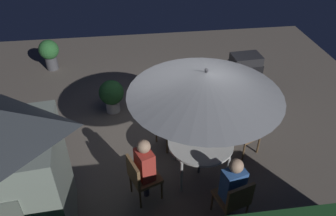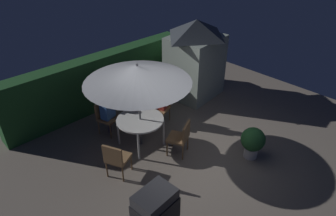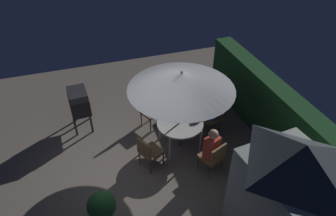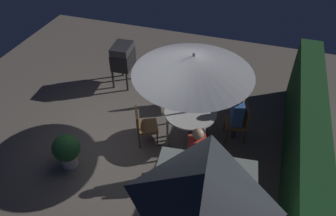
{
  "view_description": "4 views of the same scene",
  "coord_description": "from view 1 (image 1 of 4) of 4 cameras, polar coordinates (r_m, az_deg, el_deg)",
  "views": [
    {
      "loc": [
        0.7,
        5.28,
        4.61
      ],
      "look_at": [
        0.03,
        0.26,
        0.92
      ],
      "focal_mm": 34.72,
      "sensor_mm": 36.0,
      "label": 1
    },
    {
      "loc": [
        -4.14,
        -3.69,
        4.85
      ],
      "look_at": [
        -0.05,
        0.56,
        1.18
      ],
      "focal_mm": 31.98,
      "sensor_mm": 36.0,
      "label": 2
    },
    {
      "loc": [
        4.87,
        -0.93,
        5.55
      ],
      "look_at": [
        -0.47,
        0.83,
        1.28
      ],
      "focal_mm": 32.03,
      "sensor_mm": 36.0,
      "label": 3
    },
    {
      "loc": [
        4.89,
        2.32,
        5.4
      ],
      "look_at": [
        -0.06,
        0.74,
        1.07
      ],
      "focal_mm": 34.76,
      "sensor_mm": 36.0,
      "label": 4
    }
  ],
  "objects": [
    {
      "name": "bbq_grill",
      "position": [
        7.94,
        13.33,
        6.72
      ],
      "size": [
        0.73,
        0.55,
        1.2
      ],
      "color": "black",
      "rests_on": "ground"
    },
    {
      "name": "chair_toward_house",
      "position": [
        6.57,
        -0.08,
        -2.46
      ],
      "size": [
        0.62,
        0.62,
        0.9
      ],
      "color": "olive",
      "rests_on": "ground"
    },
    {
      "name": "person_in_red",
      "position": [
        5.36,
        -4.12,
        -9.64
      ],
      "size": [
        0.35,
        0.4,
        1.26
      ],
      "color": "#CC3D33",
      "rests_on": "ground"
    },
    {
      "name": "ground_plane",
      "position": [
        7.04,
        -0.07,
        -4.82
      ],
      "size": [
        11.0,
        11.0,
        0.0
      ],
      "primitive_type": "plane",
      "color": "#6B6056"
    },
    {
      "name": "chair_near_shed",
      "position": [
        5.53,
        -4.82,
        -11.84
      ],
      "size": [
        0.6,
        0.6,
        0.9
      ],
      "color": "olive",
      "rests_on": "ground"
    },
    {
      "name": "patio_table",
      "position": [
        5.8,
        5.73,
        -6.44
      ],
      "size": [
        1.16,
        1.16,
        0.77
      ],
      "color": "white",
      "rests_on": "ground"
    },
    {
      "name": "patio_umbrella",
      "position": [
        5.04,
        6.59,
        4.36
      ],
      "size": [
        2.47,
        2.47,
        2.24
      ],
      "color": "#4C4C51",
      "rests_on": "ground"
    },
    {
      "name": "garden_shed",
      "position": [
        5.02,
        -26.82,
        -10.89
      ],
      "size": [
        1.79,
        1.61,
        2.46
      ],
      "color": "gray",
      "rests_on": "ground"
    },
    {
      "name": "potted_plant_by_grill",
      "position": [
        9.82,
        -20.12,
        9.18
      ],
      "size": [
        0.55,
        0.55,
        0.88
      ],
      "color": "#4C4C51",
      "rests_on": "ground"
    },
    {
      "name": "potted_plant_by_shed",
      "position": [
        7.59,
        -9.89,
        2.39
      ],
      "size": [
        0.57,
        0.57,
        0.81
      ],
      "color": "silver",
      "rests_on": "ground"
    },
    {
      "name": "chair_far_side",
      "position": [
        5.32,
        11.56,
        -15.25
      ],
      "size": [
        0.57,
        0.58,
        0.9
      ],
      "color": "olive",
      "rests_on": "ground"
    },
    {
      "name": "chair_toward_hedge",
      "position": [
        6.58,
        14.1,
        -3.64
      ],
      "size": [
        0.61,
        0.61,
        0.9
      ],
      "color": "olive",
      "rests_on": "ground"
    },
    {
      "name": "person_in_blue",
      "position": [
        5.16,
        11.38,
        -12.76
      ],
      "size": [
        0.39,
        0.33,
        1.26
      ],
      "color": "#3866B2",
      "rests_on": "ground"
    }
  ]
}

